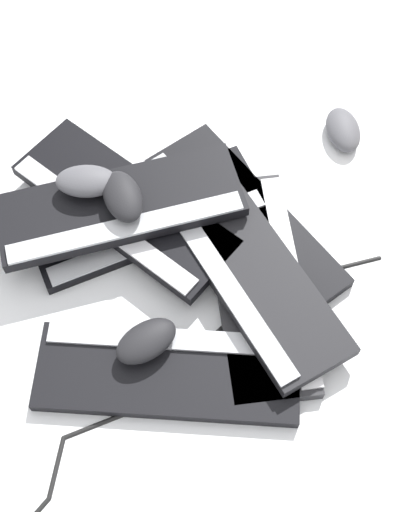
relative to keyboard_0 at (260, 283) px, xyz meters
The scene contains 13 objects.
ground_plane 0.05m from the keyboard_0, 158.62° to the right, with size 3.20×3.20×0.00m, color white.
keyboard_0 is the anchor object (origin of this frame).
keyboard_1 0.13m from the keyboard_0, 127.33° to the left, with size 0.46×0.34×0.03m.
keyboard_2 0.25m from the keyboard_0, behind, with size 0.40×0.43×0.03m.
keyboard_3 0.23m from the keyboard_0, 108.36° to the right, with size 0.46×0.30×0.03m.
keyboard_4 0.29m from the keyboard_0, behind, with size 0.46×0.25×0.03m.
keyboard_5 0.04m from the keyboard_0, behind, with size 0.45×0.37×0.03m.
keyboard_6 0.28m from the keyboard_0, behind, with size 0.43×0.40×0.03m.
mouse_0 0.24m from the keyboard_0, 121.68° to the right, with size 0.11×0.07×0.04m, color black.
mouse_1 0.38m from the keyboard_0, 87.67° to the left, with size 0.11×0.07×0.04m, color #4C4C51.
mouse_2 0.36m from the keyboard_0, behind, with size 0.11×0.07×0.04m, color #4C4C51.
mouse_3 0.29m from the keyboard_0, behind, with size 0.11×0.07×0.04m, color black.
cable_0 0.20m from the keyboard_0, 103.44° to the right, with size 0.36×0.73×0.01m.
Camera 1 is at (0.20, -0.53, 1.16)m, focal length 50.00 mm.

